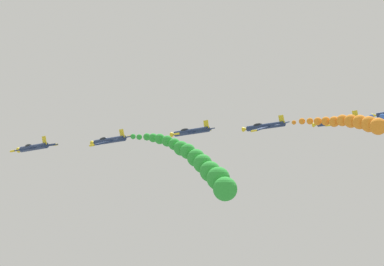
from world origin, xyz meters
The scene contains 7 objects.
airplane_left_inner centered at (-23.49, 19.54, 60.04)m, with size 9.40×10.35×3.08m.
airplane_right_inner centered at (-12.33, 10.63, 61.67)m, with size 9.25×10.35×3.36m.
smoke_trail_right_inner centered at (-15.61, -16.67, 54.72)m, with size 7.43×28.70×13.07m.
airplane_left_outer centered at (-0.01, 0.32, 63.71)m, with size 9.45×10.35×2.96m.
airplane_right_outer centered at (11.56, -9.33, 65.09)m, with size 9.23×10.35×3.40m.
smoke_trail_right_outer centered at (10.19, -29.62, 63.11)m, with size 4.22×19.58×5.19m.
airplane_trailing centered at (23.34, -19.06, 66.38)m, with size 9.29×10.35×3.30m.
Camera 1 is at (-75.27, -71.34, 47.01)m, focal length 49.56 mm.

